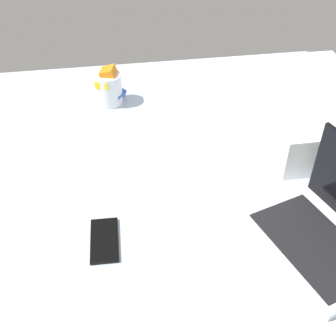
{
  "coord_description": "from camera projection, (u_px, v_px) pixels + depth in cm",
  "views": [
    {
      "loc": [
        75.95,
        -16.46,
        101.1
      ],
      "look_at": [
        -14.73,
        -2.22,
        24.0
      ],
      "focal_mm": 47.01,
      "sensor_mm": 36.0,
      "label": 1
    }
  ],
  "objects": [
    {
      "name": "bed_mattress",
      "position": [
        185.0,
        244.0,
        1.19
      ],
      "size": [
        180.0,
        140.0,
        18.0
      ],
      "primitive_type": "cube",
      "color": "silver",
      "rests_on": "ground"
    },
    {
      "name": "snack_cup",
      "position": [
        109.0,
        88.0,
        1.53
      ],
      "size": [
        9.37,
        11.12,
        13.89
      ],
      "color": "silver",
      "rests_on": "bed_mattress"
    },
    {
      "name": "cell_phone",
      "position": [
        104.0,
        240.0,
        1.08
      ],
      "size": [
        14.26,
        7.34,
        0.8
      ],
      "primitive_type": "cube",
      "rotation": [
        0.0,
        0.0,
        4.67
      ],
      "color": "black",
      "rests_on": "bed_mattress"
    },
    {
      "name": "pillow",
      "position": [
        310.0,
        108.0,
        1.42
      ],
      "size": [
        52.0,
        36.0,
        13.0
      ],
      "primitive_type": "cube",
      "color": "white",
      "rests_on": "bed_mattress"
    },
    {
      "name": "laptop",
      "position": [
        331.0,
        231.0,
        1.05
      ],
      "size": [
        38.36,
        31.8,
        23.0
      ],
      "rotation": [
        0.0,
        0.0,
        0.3
      ],
      "color": "silver",
      "rests_on": "bed_mattress"
    }
  ]
}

